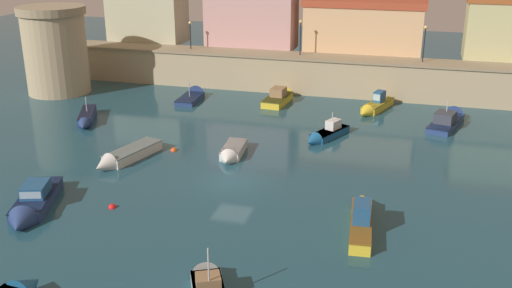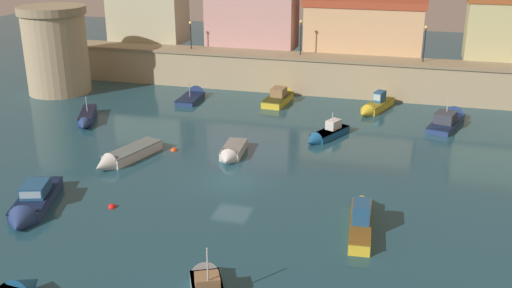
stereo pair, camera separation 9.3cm
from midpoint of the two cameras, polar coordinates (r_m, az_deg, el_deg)
name	(u,v)px [view 2 (the right image)]	position (r m, az deg, el deg)	size (l,w,h in m)	color
ground_plane	(232,181)	(40.81, -2.31, -3.61)	(139.16, 139.16, 0.00)	#1E4756
quay_wall	(304,73)	(63.25, 4.69, 6.85)	(56.04, 3.85, 3.91)	tan
old_town_backdrop	(332,21)	(65.98, 7.45, 11.70)	(52.29, 5.67, 7.43)	#B8B592
fortress_tower	(56,50)	(65.51, -18.78, 8.66)	(6.93, 6.93, 9.03)	tan
quay_lamp_0	(191,30)	(66.04, -6.32, 10.90)	(0.32, 0.32, 3.02)	black
quay_lamp_1	(301,32)	(62.48, 4.42, 10.77)	(0.32, 0.32, 3.66)	black
quay_lamp_2	(425,38)	(61.30, 16.11, 9.84)	(0.32, 0.32, 3.59)	black
moored_boat_0	(32,204)	(38.93, -20.86, -5.48)	(3.96, 7.15, 1.98)	navy
moored_boat_1	(206,283)	(29.18, -4.73, -13.30)	(3.15, 4.42, 3.27)	silver
moored_boat_2	(194,96)	(61.09, -6.00, 4.69)	(2.09, 5.41, 2.69)	navy
moored_boat_3	(361,217)	(35.14, 10.20, -6.99)	(1.75, 7.18, 2.04)	gold
moored_boat_4	(375,106)	(57.48, 11.48, 3.62)	(3.24, 6.34, 2.02)	gold
moored_boat_5	(232,153)	(44.89, -2.32, -0.83)	(1.84, 4.65, 1.39)	silver
moored_boat_6	(87,118)	(55.12, -16.05, 2.47)	(3.51, 5.89, 2.32)	navy
moored_boat_8	(281,96)	(59.72, 2.44, 4.64)	(2.32, 6.03, 2.07)	gold
moored_boat_9	(124,156)	(45.12, -12.64, -1.17)	(3.18, 6.62, 1.51)	silver
moored_boat_11	(325,134)	(49.15, 6.78, 0.95)	(3.36, 5.41, 2.37)	#195689
moored_boat_13	(449,119)	(55.42, 18.27, 2.32)	(3.76, 7.39, 3.05)	navy
mooring_buoy_0	(112,207)	(38.14, -13.71, -5.99)	(0.49, 0.49, 0.49)	red
mooring_buoy_2	(174,151)	(46.73, -7.91, -0.64)	(0.51, 0.51, 0.51)	#EA4C19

